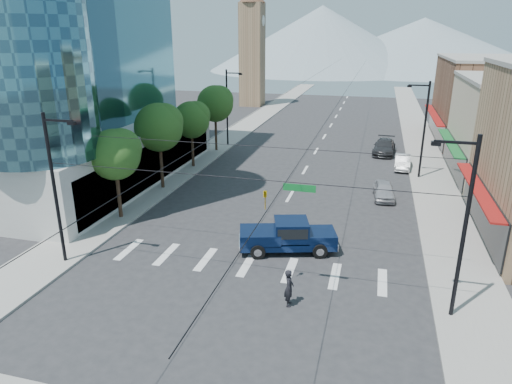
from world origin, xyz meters
TOP-DOWN VIEW (x-y plane):
  - ground at (0.00, 0.00)m, footprint 160.00×160.00m
  - sidewalk_left at (-12.00, 40.00)m, footprint 4.00×120.00m
  - sidewalk_right at (12.00, 40.00)m, footprint 4.00×120.00m
  - shop_far at (20.00, 40.00)m, footprint 12.00×18.00m
  - clock_tower at (-16.50, 62.00)m, footprint 4.80×4.80m
  - mountain_left at (-15.00, 150.00)m, footprint 80.00×80.00m
  - mountain_right at (20.00, 160.00)m, footprint 90.00×90.00m
  - tree_near at (-11.07, 6.10)m, footprint 3.65×3.64m
  - tree_midnear at (-11.07, 13.10)m, footprint 4.09×4.09m
  - tree_midfar at (-11.07, 20.10)m, footprint 3.65×3.64m
  - tree_far at (-11.07, 27.10)m, footprint 4.09×4.09m
  - signal_rig at (0.19, -1.00)m, footprint 21.80×0.20m
  - lamp_pole_nw at (-10.67, 30.00)m, footprint 2.00×0.25m
  - lamp_pole_ne at (10.67, 22.00)m, footprint 2.00×0.25m
  - pickup_truck at (1.73, 3.95)m, footprint 6.41×3.75m
  - pedestrian at (3.01, -2.00)m, footprint 0.60×0.79m
  - parked_car_near at (7.60, 15.51)m, footprint 1.95×4.20m
  - parked_car_mid at (9.40, 25.00)m, footprint 1.64×4.27m
  - parked_car_far at (7.60, 30.77)m, footprint 2.70×5.77m

SIDE VIEW (x-z plane):
  - ground at x=0.00m, z-range 0.00..0.00m
  - sidewalk_left at x=-12.00m, z-range 0.00..0.15m
  - sidewalk_right at x=12.00m, z-range 0.00..0.15m
  - parked_car_mid at x=9.40m, z-range 0.00..1.39m
  - parked_car_near at x=7.60m, z-range 0.00..1.39m
  - parked_car_far at x=7.60m, z-range 0.00..1.63m
  - pedestrian at x=3.01m, z-range 0.00..1.97m
  - pickup_truck at x=1.73m, z-range 0.04..2.10m
  - signal_rig at x=0.19m, z-range 0.14..9.14m
  - lamp_pole_nw at x=-10.67m, z-range 0.44..9.44m
  - lamp_pole_ne at x=10.67m, z-range 0.44..9.44m
  - tree_near at x=-11.07m, z-range 1.64..8.34m
  - tree_midfar at x=-11.07m, z-range 1.64..8.34m
  - shop_far at x=20.00m, z-range 0.00..10.00m
  - tree_midnear at x=-11.07m, z-range 1.83..9.35m
  - tree_far at x=-11.07m, z-range 1.83..9.35m
  - mountain_right at x=20.00m, z-range 0.00..18.00m
  - clock_tower at x=-16.50m, z-range 0.44..20.84m
  - mountain_left at x=-15.00m, z-range 0.00..22.00m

